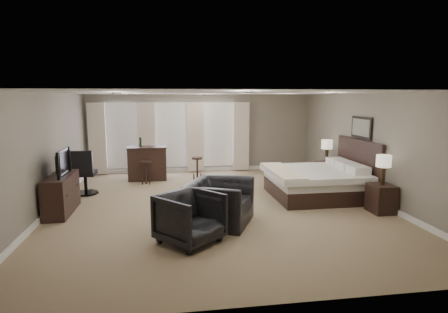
{
  "coord_description": "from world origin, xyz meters",
  "views": [
    {
      "loc": [
        -1.15,
        -8.34,
        2.52
      ],
      "look_at": [
        0.2,
        0.4,
        1.1
      ],
      "focal_mm": 30.0,
      "sensor_mm": 36.0,
      "label": 1
    }
  ],
  "objects": [
    {
      "name": "room",
      "position": [
        0.0,
        0.0,
        1.3
      ],
      "size": [
        7.6,
        8.6,
        2.64
      ],
      "color": "#827052",
      "rests_on": "ground"
    },
    {
      "name": "window_bay",
      "position": [
        -1.0,
        4.11,
        1.2
      ],
      "size": [
        5.25,
        0.2,
        2.3
      ],
      "color": "silver",
      "rests_on": "room"
    },
    {
      "name": "bed",
      "position": [
        2.58,
        0.43,
        0.72
      ],
      "size": [
        2.28,
        2.17,
        1.45
      ],
      "primitive_type": "cube",
      "color": "silver",
      "rests_on": "ground"
    },
    {
      "name": "nightstand_near",
      "position": [
        3.47,
        -1.02,
        0.31
      ],
      "size": [
        0.47,
        0.57,
        0.62
      ],
      "primitive_type": "cube",
      "color": "black",
      "rests_on": "ground"
    },
    {
      "name": "nightstand_far",
      "position": [
        3.47,
        1.88,
        0.31
      ],
      "size": [
        0.46,
        0.56,
        0.61
      ],
      "primitive_type": "cube",
      "color": "black",
      "rests_on": "ground"
    },
    {
      "name": "lamp_near",
      "position": [
        3.47,
        -1.02,
        0.95
      ],
      "size": [
        0.32,
        0.32,
        0.65
      ],
      "primitive_type": "cube",
      "color": "beige",
      "rests_on": "nightstand_near"
    },
    {
      "name": "lamp_far",
      "position": [
        3.47,
        1.88,
        0.94
      ],
      "size": [
        0.32,
        0.32,
        0.66
      ],
      "primitive_type": "cube",
      "color": "beige",
      "rests_on": "nightstand_far"
    },
    {
      "name": "wall_art",
      "position": [
        3.7,
        0.43,
        1.75
      ],
      "size": [
        0.04,
        0.96,
        0.56
      ],
      "primitive_type": "cube",
      "color": "slate",
      "rests_on": "room"
    },
    {
      "name": "dresser",
      "position": [
        -3.45,
        0.02,
        0.42
      ],
      "size": [
        0.46,
        1.44,
        0.83
      ],
      "primitive_type": "cube",
      "color": "black",
      "rests_on": "ground"
    },
    {
      "name": "tv",
      "position": [
        -3.45,
        0.02,
        0.9
      ],
      "size": [
        0.57,
        0.99,
        0.13
      ],
      "primitive_type": "imported",
      "rotation": [
        0.0,
        0.0,
        1.57
      ],
      "color": "black",
      "rests_on": "dresser"
    },
    {
      "name": "armchair_near",
      "position": [
        -0.14,
        -1.17,
        0.58
      ],
      "size": [
        1.33,
        1.56,
        1.16
      ],
      "primitive_type": "imported",
      "rotation": [
        0.0,
        0.0,
        1.14
      ],
      "color": "black",
      "rests_on": "ground"
    },
    {
      "name": "armchair_far",
      "position": [
        -0.78,
        -2.12,
        0.49
      ],
      "size": [
        1.29,
        1.29,
        0.97
      ],
      "primitive_type": "imported",
      "rotation": [
        0.0,
        0.0,
        0.71
      ],
      "color": "black",
      "rests_on": "ground"
    },
    {
      "name": "bar_counter",
      "position": [
        -1.74,
        3.1,
        0.52
      ],
      "size": [
        1.18,
        0.61,
        1.03
      ],
      "primitive_type": "cube",
      "color": "black",
      "rests_on": "ground"
    },
    {
      "name": "bar_stool_left",
      "position": [
        -1.77,
        2.53,
        0.34
      ],
      "size": [
        0.43,
        0.43,
        0.68
      ],
      "primitive_type": "cube",
      "rotation": [
        0.0,
        0.0,
        0.41
      ],
      "color": "black",
      "rests_on": "ground"
    },
    {
      "name": "bar_stool_right",
      "position": [
        -0.25,
        2.8,
        0.35
      ],
      "size": [
        0.41,
        0.41,
        0.71
      ],
      "primitive_type": "cube",
      "rotation": [
        0.0,
        0.0,
        0.24
      ],
      "color": "black",
      "rests_on": "ground"
    },
    {
      "name": "desk_chair",
      "position": [
        -3.26,
        1.59,
        0.59
      ],
      "size": [
        0.63,
        0.63,
        1.19
      ],
      "primitive_type": "cube",
      "rotation": [
        0.0,
        0.0,
        3.1
      ],
      "color": "black",
      "rests_on": "ground"
    }
  ]
}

